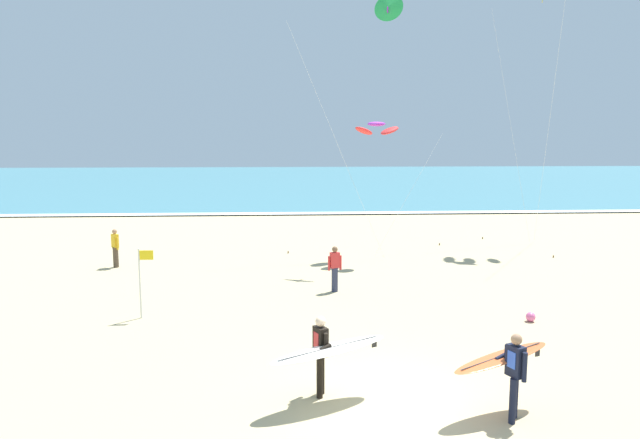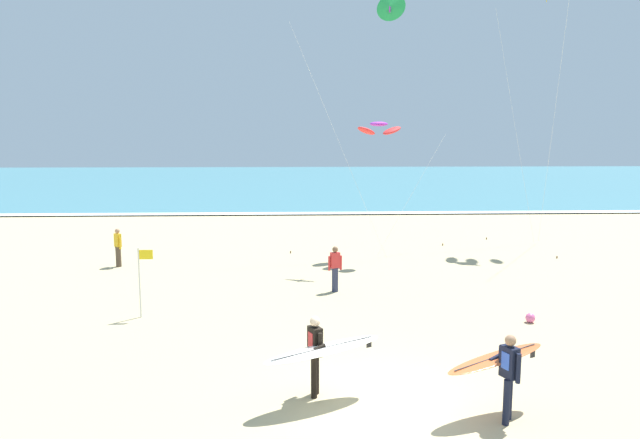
{
  "view_description": "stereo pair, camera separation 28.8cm",
  "coord_description": "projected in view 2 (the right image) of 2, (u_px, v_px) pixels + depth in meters",
  "views": [
    {
      "loc": [
        -1.91,
        -11.27,
        5.37
      ],
      "look_at": [
        -0.83,
        7.89,
        2.62
      ],
      "focal_mm": 33.09,
      "sensor_mm": 36.0,
      "label": 1
    },
    {
      "loc": [
        -1.62,
        -11.28,
        5.37
      ],
      "look_at": [
        -0.83,
        7.89,
        2.62
      ],
      "focal_mm": 33.09,
      "sensor_mm": 36.0,
      "label": 2
    }
  ],
  "objects": [
    {
      "name": "shoreline_foam",
      "position": [
        320.0,
        213.0,
        40.38
      ],
      "size": [
        160.0,
        1.23,
        0.01
      ],
      "primitive_type": "cube",
      "color": "white",
      "rests_on": "ocean_water"
    },
    {
      "name": "surfer_trailing",
      "position": [
        503.0,
        366.0,
        11.15
      ],
      "size": [
        2.28,
        1.37,
        1.71
      ],
      "color": "black",
      "rests_on": "ground"
    },
    {
      "name": "beach_ball",
      "position": [
        530.0,
        318.0,
        17.02
      ],
      "size": [
        0.28,
        0.28,
        0.28
      ],
      "primitive_type": "sphere",
      "color": "pink",
      "rests_on": "ground"
    },
    {
      "name": "ocean_water",
      "position": [
        310.0,
        181.0,
        69.76
      ],
      "size": [
        160.0,
        60.0,
        0.08
      ],
      "primitive_type": "cube",
      "color": "teal",
      "rests_on": "ground"
    },
    {
      "name": "kite_delta_emerald_far",
      "position": [
        390.0,
        8.0,
        24.03
      ],
      "size": [
        4.85,
        2.23,
        11.16
      ],
      "color": "green",
      "rests_on": "ground"
    },
    {
      "name": "lifeguard_flag",
      "position": [
        141.0,
        276.0,
        17.37
      ],
      "size": [
        0.45,
        0.05,
        2.1
      ],
      "color": "silver",
      "rests_on": "ground"
    },
    {
      "name": "ground_plane",
      "position": [
        377.0,
        402.0,
        11.99
      ],
      "size": [
        160.0,
        160.0,
        0.0
      ],
      "primitive_type": "plane",
      "color": "tan"
    },
    {
      "name": "bystander_red_top",
      "position": [
        335.0,
        269.0,
        20.32
      ],
      "size": [
        0.49,
        0.26,
        1.59
      ],
      "color": "#2D334C",
      "rests_on": "ground"
    },
    {
      "name": "kite_arc_violet_high",
      "position": [
        379.0,
        129.0,
        25.21
      ],
      "size": [
        4.69,
        3.98,
        5.95
      ],
      "color": "red",
      "rests_on": "ground"
    },
    {
      "name": "bystander_yellow_top",
      "position": [
        118.0,
        247.0,
        24.19
      ],
      "size": [
        0.36,
        0.39,
        1.59
      ],
      "color": "#4C3D2D",
      "rests_on": "ground"
    },
    {
      "name": "surfer_lead",
      "position": [
        319.0,
        350.0,
        11.94
      ],
      "size": [
        2.59,
        1.64,
        1.71
      ],
      "color": "black",
      "rests_on": "ground"
    }
  ]
}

